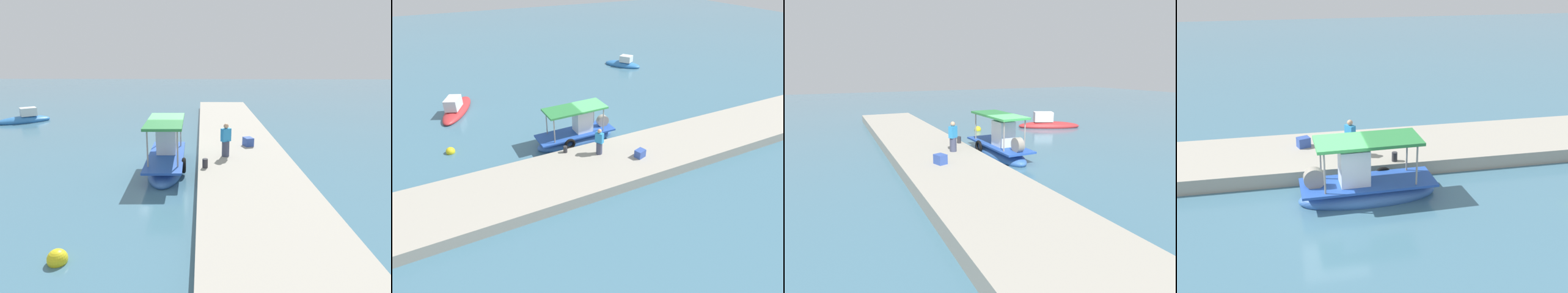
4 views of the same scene
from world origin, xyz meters
TOP-DOWN VIEW (x-y plane):
  - ground_plane at (0.00, 0.00)m, footprint 120.00×120.00m
  - dock_quay at (0.00, -4.08)m, footprint 36.00×4.46m
  - main_fishing_boat at (-1.29, -0.29)m, footprint 5.41×1.92m
  - fisherman_near_bollard at (-1.15, -3.17)m, footprint 0.50×0.53m
  - mooring_bollard at (-2.89, -2.16)m, footprint 0.24×0.24m
  - cargo_crate at (0.81, -4.54)m, footprint 0.66×0.59m
  - marker_buoy at (-9.05, 1.89)m, footprint 0.55×0.55m
  - moored_boat_near at (10.24, 12.70)m, footprint 3.70×4.25m

SIDE VIEW (x-z plane):
  - ground_plane at x=0.00m, z-range 0.00..0.00m
  - marker_buoy at x=-9.05m, z-range -0.17..0.39m
  - moored_boat_near at x=10.24m, z-range -0.49..0.94m
  - dock_quay at x=0.00m, z-range 0.00..0.63m
  - main_fishing_boat at x=-1.29m, z-range -0.91..1.90m
  - mooring_bollard at x=-2.89m, z-range 0.63..1.03m
  - cargo_crate at x=0.81m, z-range 0.63..1.09m
  - fisherman_near_bollard at x=-1.15m, z-range 0.55..2.18m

